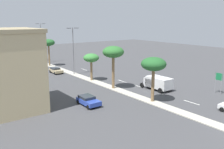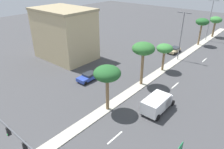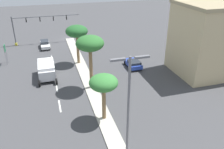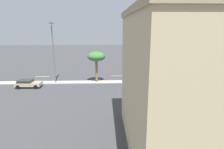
{
  "view_description": "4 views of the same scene",
  "coord_description": "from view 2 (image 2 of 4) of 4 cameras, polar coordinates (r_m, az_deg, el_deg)",
  "views": [
    {
      "loc": [
        -26.47,
        -10.79,
        12.27
      ],
      "look_at": [
        -3.29,
        20.53,
        3.74
      ],
      "focal_mm": 40.34,
      "sensor_mm": 36.0,
      "label": 1
    },
    {
      "loc": [
        16.79,
        -3.69,
        18.11
      ],
      "look_at": [
        -3.34,
        20.2,
        2.52
      ],
      "focal_mm": 33.3,
      "sensor_mm": 36.0,
      "label": 2
    },
    {
      "loc": [
        5.42,
        53.61,
        16.54
      ],
      "look_at": [
        -2.7,
        26.05,
        2.52
      ],
      "focal_mm": 37.54,
      "sensor_mm": 36.0,
      "label": 3
    },
    {
      "loc": [
        -35.27,
        30.61,
        9.73
      ],
      "look_at": [
        -1.19,
        29.32,
        1.71
      ],
      "focal_mm": 32.21,
      "sensor_mm": 36.0,
      "label": 4
    }
  ],
  "objects": [
    {
      "name": "palm_tree_right",
      "position": [
        41.71,
        14.25,
        6.82
      ],
      "size": [
        3.17,
        3.17,
        5.48
      ],
      "color": "olive",
      "rests_on": "median_curb"
    },
    {
      "name": "lane_stripe_rear",
      "position": [
        51.73,
        24.05,
        3.65
      ],
      "size": [
        0.2,
        2.8,
        0.01
      ],
      "primitive_type": "cube",
      "color": "silver",
      "rests_on": "ground"
    },
    {
      "name": "lane_stripe_far",
      "position": [
        34.34,
        13.4,
        -6.12
      ],
      "size": [
        0.2,
        2.8,
        0.01
      ],
      "primitive_type": "cube",
      "color": "silver",
      "rests_on": "ground"
    },
    {
      "name": "street_lamp_left",
      "position": [
        47.85,
        18.53,
        10.76
      ],
      "size": [
        2.9,
        0.24,
        10.46
      ],
      "color": "slate",
      "rests_on": "median_curb"
    },
    {
      "name": "median_curb",
      "position": [
        48.55,
        16.94,
        3.5
      ],
      "size": [
        1.8,
        76.29,
        0.12
      ],
      "primitive_type": "cube",
      "color": "#B7B2A3",
      "rests_on": "ground"
    },
    {
      "name": "street_lamp_trailing",
      "position": [
        65.5,
        25.36,
        13.94
      ],
      "size": [
        2.9,
        0.24,
        11.17
      ],
      "color": "gray",
      "rests_on": "median_curb"
    },
    {
      "name": "lane_stripe_mid",
      "position": [
        38.38,
        16.94,
        -2.89
      ],
      "size": [
        0.2,
        2.8,
        0.01
      ],
      "primitive_type": "cube",
      "color": "silver",
      "rests_on": "ground"
    },
    {
      "name": "ground_plane",
      "position": [
        41.5,
        12.04,
        0.02
      ],
      "size": [
        160.0,
        160.0,
        0.0
      ],
      "primitive_type": "plane",
      "color": "#424244"
    },
    {
      "name": "lane_stripe_front",
      "position": [
        26.33,
        0.8,
        -16.93
      ],
      "size": [
        0.2,
        2.8,
        0.01
      ],
      "primitive_type": "cube",
      "color": "silver",
      "rests_on": "ground"
    },
    {
      "name": "box_truck",
      "position": [
        30.52,
        12.36,
        -7.58
      ],
      "size": [
        2.72,
        5.76,
        2.33
      ],
      "color": "silver",
      "rests_on": "ground"
    },
    {
      "name": "palm_tree_near",
      "position": [
        27.83,
        -1.33,
        0.1
      ],
      "size": [
        3.75,
        3.75,
        6.76
      ],
      "color": "olive",
      "rests_on": "median_curb"
    },
    {
      "name": "sedan_blue_near",
      "position": [
        38.37,
        -6.58,
        -0.6
      ],
      "size": [
        2.1,
        4.05,
        1.34
      ],
      "color": "#2D47AD",
      "rests_on": "ground"
    },
    {
      "name": "palm_tree_mid",
      "position": [
        60.4,
        23.54,
        12.98
      ],
      "size": [
        3.35,
        3.35,
        7.12
      ],
      "color": "olive",
      "rests_on": "median_curb"
    },
    {
      "name": "palm_tree_outboard",
      "position": [
        34.79,
        8.62,
        6.81
      ],
      "size": [
        3.79,
        3.79,
        7.63
      ],
      "color": "olive",
      "rests_on": "median_curb"
    },
    {
      "name": "commercial_building",
      "position": [
        48.3,
        -12.85,
        10.84
      ],
      "size": [
        13.17,
        9.19,
        11.14
      ],
      "color": "#C6B284",
      "rests_on": "ground"
    },
    {
      "name": "sedan_tan_far",
      "position": [
        53.81,
        16.69,
        6.51
      ],
      "size": [
        2.07,
        4.15,
        1.29
      ],
      "color": "tan",
      "rests_on": "ground"
    },
    {
      "name": "palm_tree_rear",
      "position": [
        70.54,
        26.59,
        13.16
      ],
      "size": [
        3.5,
        3.5,
        6.05
      ],
      "color": "olive",
      "rests_on": "median_curb"
    }
  ]
}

